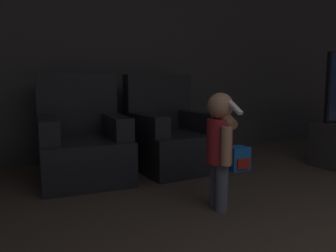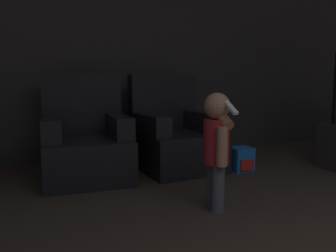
{
  "view_description": "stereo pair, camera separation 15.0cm",
  "coord_description": "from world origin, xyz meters",
  "px_view_note": "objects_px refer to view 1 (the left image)",
  "views": [
    {
      "loc": [
        -1.38,
        0.7,
        0.87
      ],
      "look_at": [
        -0.19,
        3.12,
        0.53
      ],
      "focal_mm": 35.0,
      "sensor_mm": 36.0,
      "label": 1
    },
    {
      "loc": [
        -1.25,
        0.64,
        0.87
      ],
      "look_at": [
        -0.19,
        3.12,
        0.53
      ],
      "focal_mm": 35.0,
      "sensor_mm": 36.0,
      "label": 2
    }
  ],
  "objects_px": {
    "person_toddler": "(220,141)",
    "toy_backpack": "(237,158)",
    "armchair_left": "(83,144)",
    "armchair_right": "(170,137)"
  },
  "relations": [
    {
      "from": "person_toddler",
      "to": "armchair_left",
      "type": "bearing_deg",
      "value": -137.88
    },
    {
      "from": "armchair_right",
      "to": "toy_backpack",
      "type": "relative_size",
      "value": 4.07
    },
    {
      "from": "armchair_left",
      "to": "armchair_right",
      "type": "distance_m",
      "value": 0.91
    },
    {
      "from": "person_toddler",
      "to": "armchair_right",
      "type": "bearing_deg",
      "value": -177.92
    },
    {
      "from": "person_toddler",
      "to": "toy_backpack",
      "type": "xyz_separation_m",
      "value": [
        0.79,
        0.81,
        -0.37
      ]
    },
    {
      "from": "person_toddler",
      "to": "toy_backpack",
      "type": "distance_m",
      "value": 1.19
    },
    {
      "from": "armchair_left",
      "to": "person_toddler",
      "type": "xyz_separation_m",
      "value": [
        0.7,
        -1.21,
        0.16
      ]
    },
    {
      "from": "armchair_left",
      "to": "toy_backpack",
      "type": "xyz_separation_m",
      "value": [
        1.49,
        -0.4,
        -0.21
      ]
    },
    {
      "from": "armchair_left",
      "to": "armchair_right",
      "type": "relative_size",
      "value": 1.0
    },
    {
      "from": "armchair_left",
      "to": "armchair_right",
      "type": "bearing_deg",
      "value": 3.59
    }
  ]
}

